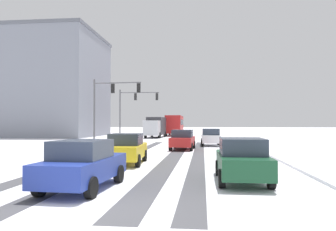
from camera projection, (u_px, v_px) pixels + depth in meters
name	position (u px, v px, depth m)	size (l,w,h in m)	color
ground_plane	(90.00, 208.00, 8.27)	(300.00, 300.00, 0.00)	white
wheel_track_left_lane	(175.00, 156.00, 21.55)	(0.99, 29.63, 0.01)	#4C4C51
wheel_track_right_lane	(130.00, 155.00, 21.87)	(0.80, 29.63, 0.01)	#4C4C51
wheel_track_center	(198.00, 156.00, 21.38)	(0.78, 29.63, 0.01)	#4C4C51
wheel_track_oncoming	(102.00, 155.00, 22.08)	(0.88, 29.63, 0.01)	#4C4C51
sidewalk_kerb_right	(308.00, 158.00, 19.34)	(4.00, 29.63, 0.12)	white
traffic_signal_far_left	(133.00, 104.00, 41.83)	(5.16, 0.52, 6.50)	#56565B
traffic_signal_near_left	(110.00, 98.00, 31.72)	(4.86, 0.59, 6.50)	#56565B
car_white_lead	(211.00, 137.00, 30.91)	(1.91, 4.14, 1.62)	silver
car_red_second	(183.00, 140.00, 26.29)	(2.01, 4.19, 1.62)	red
car_yellow_cab_third	(126.00, 149.00, 17.22)	(1.98, 4.18, 1.62)	yellow
car_dark_green_fourth	(242.00, 160.00, 12.00)	(1.84, 4.10, 1.62)	#194C2D
car_blue_fifth	(83.00, 164.00, 10.68)	(2.02, 4.19, 1.62)	#233899
bus_oncoming	(175.00, 124.00, 56.20)	(2.82, 11.04, 3.38)	#B21E1E
box_truck_delivery	(156.00, 127.00, 47.90)	(2.54, 7.49, 3.02)	#B7BABF
office_building_far_left_block	(41.00, 85.00, 53.33)	(19.32, 15.81, 16.72)	gray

